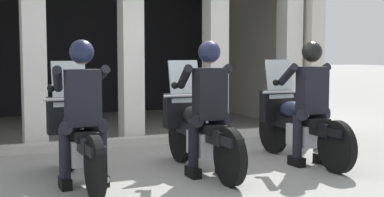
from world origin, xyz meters
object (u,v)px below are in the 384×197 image
at_px(police_officer_center, 209,96).
at_px(police_officer_right, 311,92).
at_px(motorcycle_center, 199,130).
at_px(motorcycle_right, 297,124).
at_px(motorcycle_left, 78,137).
at_px(police_officer_left, 82,100).

xyz_separation_m(police_officer_center, police_officer_right, (1.46, 0.02, 0.00)).
relative_size(motorcycle_center, motorcycle_right, 1.00).
distance_m(motorcycle_left, police_officer_left, 0.52).
height_order(motorcycle_center, police_officer_right, police_officer_right).
distance_m(motorcycle_left, motorcycle_center, 1.46).
distance_m(police_officer_left, police_officer_right, 2.92).
height_order(motorcycle_left, motorcycle_center, same).
bearing_deg(police_officer_center, police_officer_right, 11.36).
bearing_deg(police_officer_right, police_officer_left, -173.63).
xyz_separation_m(police_officer_left, motorcycle_right, (2.92, 0.23, -0.44)).
bearing_deg(motorcycle_center, motorcycle_left, -172.59).
bearing_deg(police_officer_center, police_officer_left, -172.59).
bearing_deg(police_officer_right, police_officer_center, -171.66).
bearing_deg(motorcycle_right, police_officer_right, -82.84).
bearing_deg(motorcycle_left, police_officer_center, -5.29).
bearing_deg(police_officer_left, motorcycle_center, 16.67).
xyz_separation_m(motorcycle_left, police_officer_center, (1.46, -0.36, 0.44)).
relative_size(motorcycle_center, police_officer_center, 1.29).
xyz_separation_m(motorcycle_left, motorcycle_right, (2.92, -0.05, 0.00)).
height_order(police_officer_center, police_officer_right, same).
relative_size(police_officer_center, police_officer_right, 1.00).
bearing_deg(police_officer_right, motorcycle_left, -179.18).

